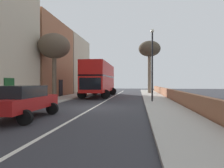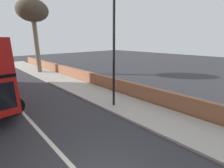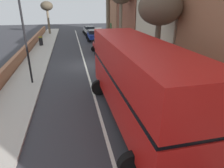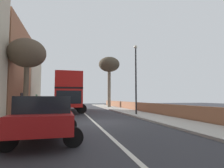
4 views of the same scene
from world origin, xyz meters
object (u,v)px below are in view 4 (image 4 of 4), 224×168
Objects in this scene: parked_car_red_left_0 at (46,115)px; street_tree_right_1 at (109,66)px; lamppost_right at (136,73)px; double_decker_bus at (68,91)px; street_tree_left_0 at (27,54)px.

street_tree_right_1 reaches higher than parked_car_red_left_0.
lamppost_right is (6.80, 8.51, 2.88)m from parked_car_red_left_0.
double_decker_bus is 2.31× the size of parked_car_red_left_0.
street_tree_left_0 is at bearing -127.83° from street_tree_right_1.
double_decker_bus is 8.82m from lamppost_right.
double_decker_bus is at bearing 133.60° from lamppost_right.
street_tree_left_0 reaches higher than lamppost_right.
street_tree_left_0 reaches higher than parked_car_red_left_0.
street_tree_right_1 is 1.29× the size of lamppost_right.
street_tree_left_0 reaches higher than double_decker_bus.
street_tree_left_0 is 0.79× the size of street_tree_right_1.
parked_car_red_left_0 is at bearing -93.09° from double_decker_bus.
lamppost_right reaches higher than double_decker_bus.
parked_car_red_left_0 is 0.68× the size of street_tree_left_0.
lamppost_right is (-0.52, -13.66, -3.06)m from street_tree_right_1.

